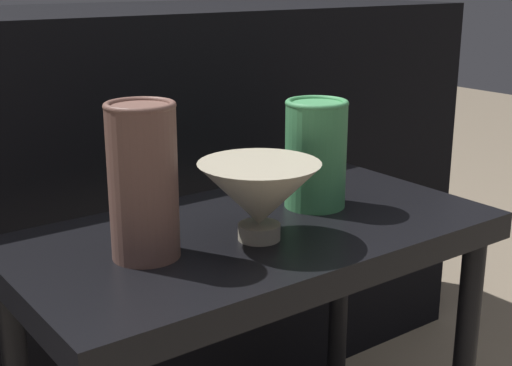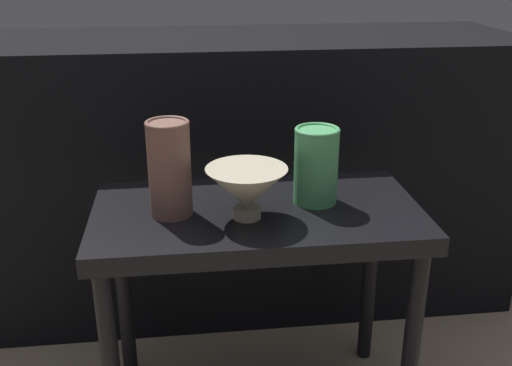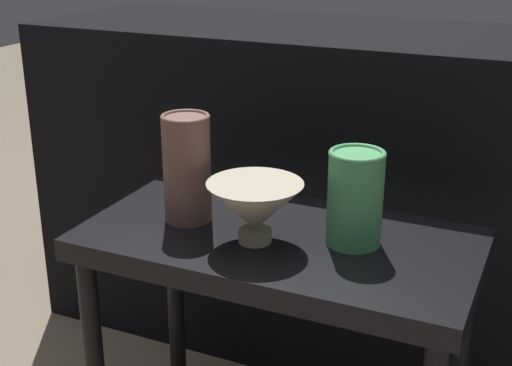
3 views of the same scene
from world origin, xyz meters
The scene contains 5 objects.
table centered at (0.00, 0.00, 0.45)m, with size 0.69×0.36×0.52m.
couch_backdrop centered at (0.00, 0.54, 0.40)m, with size 1.61×0.50×0.80m.
bowl centered at (-0.03, -0.04, 0.58)m, with size 0.16×0.16×0.11m.
vase_textured_left centered at (-0.18, -0.01, 0.62)m, with size 0.09×0.09×0.20m.
vase_colorful_right centered at (0.13, 0.02, 0.60)m, with size 0.09×0.09×0.16m.
Camera 1 is at (-0.57, -0.76, 0.86)m, focal length 50.00 mm.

